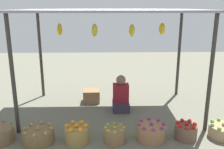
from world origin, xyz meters
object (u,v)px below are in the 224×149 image
basket_limes (115,135)px  basket_purple_onions (151,132)px  basket_oranges (77,134)px  basket_red_tomatoes (186,131)px  wooden_crate_near_vendor (92,96)px  basket_potatoes (39,135)px  basket_green_apples (223,131)px  vendor_person (121,97)px

basket_limes → basket_purple_onions: (0.63, 0.07, 0.01)m
basket_oranges → basket_red_tomatoes: 1.86m
basket_oranges → basket_red_tomatoes: basket_oranges is taller
basket_oranges → basket_red_tomatoes: size_ratio=1.07×
basket_limes → basket_oranges: bearing=178.9°
basket_red_tomatoes → wooden_crate_near_vendor: size_ratio=0.98×
basket_oranges → wooden_crate_near_vendor: size_ratio=1.05×
basket_potatoes → basket_green_apples: basket_potatoes is taller
vendor_person → basket_red_tomatoes: 1.66m
basket_oranges → basket_purple_onions: basket_oranges is taller
vendor_person → basket_oranges: 1.57m
basket_oranges → basket_purple_onions: size_ratio=0.81×
basket_green_apples → wooden_crate_near_vendor: 2.94m
vendor_person → basket_purple_onions: (0.44, -1.27, -0.16)m
basket_limes → basket_red_tomatoes: 1.23m
basket_potatoes → basket_oranges: size_ratio=1.30×
vendor_person → basket_red_tomatoes: size_ratio=2.08×
basket_potatoes → basket_green_apples: 3.17m
vendor_person → basket_green_apples: 2.12m
vendor_person → basket_oranges: vendor_person is taller
vendor_person → basket_green_apples: (1.71, -1.23, -0.19)m
basket_potatoes → wooden_crate_near_vendor: 1.98m
wooden_crate_near_vendor → vendor_person: bearing=-37.0°
basket_purple_onions → basket_green_apples: bearing=1.5°
basket_red_tomatoes → basket_purple_onions: bearing=178.9°
vendor_person → basket_limes: size_ratio=2.15×
basket_oranges → basket_limes: size_ratio=1.10×
basket_limes → basket_green_apples: bearing=3.3°
basket_potatoes → basket_green_apples: size_ratio=1.07×
basket_oranges → basket_purple_onions: bearing=2.8°
basket_red_tomatoes → basket_limes: bearing=-177.1°
basket_potatoes → basket_red_tomatoes: size_ratio=1.38×
vendor_person → basket_oranges: size_ratio=1.95×
basket_limes → basket_red_tomatoes: bearing=2.9°
basket_oranges → basket_limes: bearing=-1.1°
basket_limes → basket_red_tomatoes: basket_red_tomatoes is taller
basket_oranges → wooden_crate_near_vendor: basket_oranges is taller
vendor_person → basket_green_apples: size_ratio=1.61×
basket_purple_onions → basket_green_apples: basket_purple_onions is taller
basket_limes → basket_purple_onions: 0.63m
vendor_person → basket_green_apples: vendor_person is taller
vendor_person → basket_potatoes: vendor_person is taller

